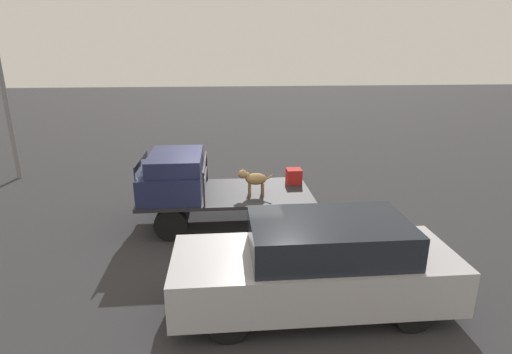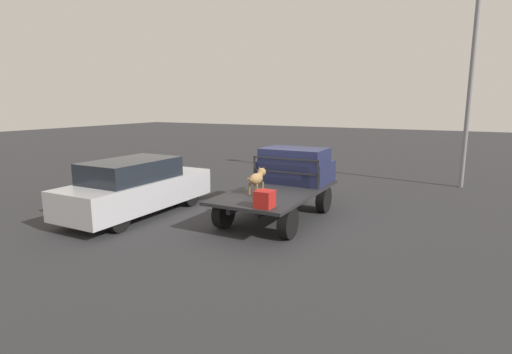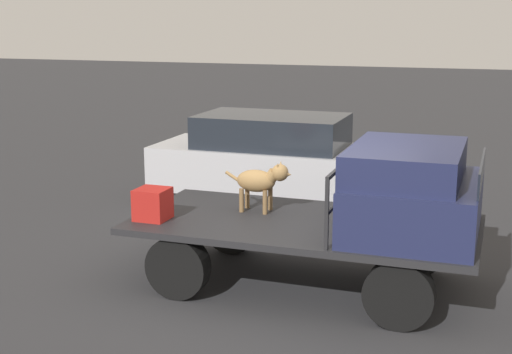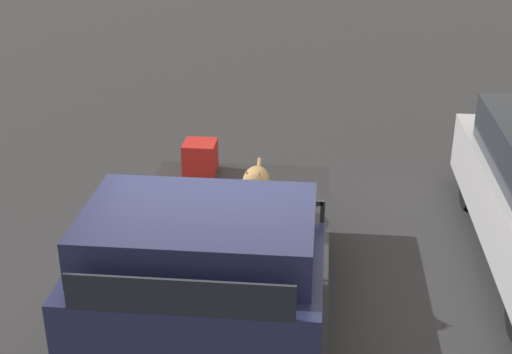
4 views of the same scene
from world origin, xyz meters
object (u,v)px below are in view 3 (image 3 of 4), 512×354
at_px(cargo_crate, 153,204).
at_px(parked_sedan, 281,160).
at_px(flatbed_truck, 304,238).
at_px(dog, 262,180).

bearing_deg(cargo_crate, parked_sedan, 85.16).
bearing_deg(parked_sedan, cargo_crate, -100.08).
relative_size(flatbed_truck, cargo_crate, 10.76).
xyz_separation_m(dog, cargo_crate, (-1.14, -0.78, -0.21)).
xyz_separation_m(flatbed_truck, dog, (-0.63, 0.26, 0.61)).
height_order(flatbed_truck, cargo_crate, cargo_crate).
distance_m(flatbed_truck, dog, 0.92).
relative_size(dog, cargo_crate, 2.31).
xyz_separation_m(cargo_crate, parked_sedan, (0.35, 4.16, -0.21)).
bearing_deg(flatbed_truck, parked_sedan, 111.35).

